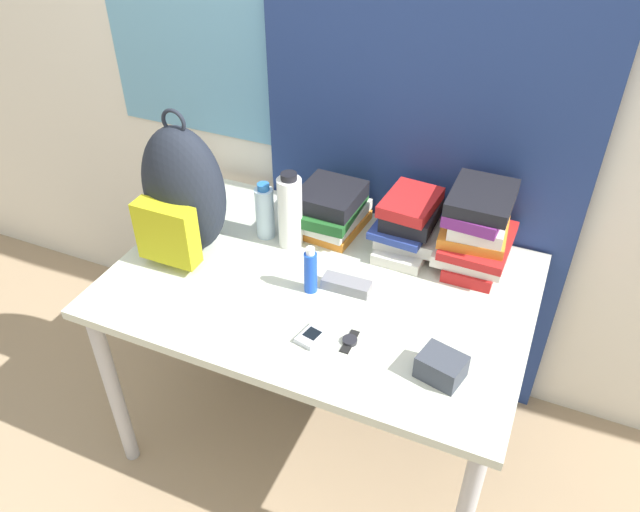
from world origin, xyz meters
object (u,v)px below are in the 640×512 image
object	(u,v)px
book_stack_right	(477,230)
cell_phone	(312,336)
wristwatch	(350,341)
sports_bottle	(290,211)
water_bottle	(265,212)
camera_pouch	(441,367)
book_stack_left	(332,209)
sunglasses_case	(346,285)
backpack	(182,195)
book_stack_center	(409,224)
sunscreen_bottle	(311,271)

from	to	relation	value
book_stack_right	cell_phone	size ratio (longest dim) A/B	2.80
cell_phone	wristwatch	world-z (taller)	cell_phone
sports_bottle	wristwatch	distance (m)	0.52
water_bottle	book_stack_right	bearing A→B (deg)	10.74
book_stack_right	sports_bottle	xyz separation A→B (m)	(-0.58, -0.14, 0.00)
camera_pouch	book_stack_left	bearing A→B (deg)	135.59
sports_bottle	sunglasses_case	world-z (taller)	sports_bottle
backpack	wristwatch	size ratio (longest dim) A/B	5.31
water_bottle	cell_phone	bearing A→B (deg)	-48.30
cell_phone	sunglasses_case	world-z (taller)	sunglasses_case
sunglasses_case	book_stack_left	bearing A→B (deg)	120.52
book_stack_center	sports_bottle	world-z (taller)	sports_bottle
camera_pouch	wristwatch	bearing A→B (deg)	175.52
book_stack_right	water_bottle	world-z (taller)	book_stack_right
book_stack_center	book_stack_right	bearing A→B (deg)	-0.11
water_bottle	camera_pouch	xyz separation A→B (m)	(0.71, -0.39, -0.06)
book_stack_right	wristwatch	bearing A→B (deg)	-114.89
sunglasses_case	cell_phone	bearing A→B (deg)	-92.62
sports_bottle	camera_pouch	bearing A→B (deg)	-31.48
backpack	book_stack_right	size ratio (longest dim) A/B	1.73
sunscreen_bottle	camera_pouch	size ratio (longest dim) A/B	1.20
cell_phone	camera_pouch	bearing A→B (deg)	0.87
cell_phone	wristwatch	xyz separation A→B (m)	(0.10, 0.03, -0.00)
sunscreen_bottle	sunglasses_case	bearing A→B (deg)	24.84
sports_bottle	cell_phone	world-z (taller)	sports_bottle
sunglasses_case	camera_pouch	bearing A→B (deg)	-32.68
book_stack_center	book_stack_right	distance (m)	0.22
backpack	water_bottle	bearing A→B (deg)	41.31
sunscreen_bottle	wristwatch	size ratio (longest dim) A/B	1.72
backpack	camera_pouch	xyz separation A→B (m)	(0.91, -0.21, -0.18)
book_stack_left	sunglasses_case	size ratio (longest dim) A/B	1.89
cell_phone	camera_pouch	xyz separation A→B (m)	(0.36, 0.01, 0.03)
camera_pouch	sunscreen_bottle	bearing A→B (deg)	158.22
backpack	wristwatch	world-z (taller)	backpack
backpack	camera_pouch	world-z (taller)	backpack
water_bottle	book_stack_left	bearing A→B (deg)	33.13
sports_bottle	water_bottle	bearing A→B (deg)	174.45
backpack	sunglasses_case	bearing A→B (deg)	1.32
backpack	water_bottle	size ratio (longest dim) A/B	2.43
wristwatch	backpack	bearing A→B (deg)	163.30
sunscreen_bottle	backpack	bearing A→B (deg)	175.83
book_stack_center	camera_pouch	world-z (taller)	book_stack_center
book_stack_left	camera_pouch	size ratio (longest dim) A/B	2.15
book_stack_left	cell_phone	bearing A→B (deg)	-73.13
book_stack_center	water_bottle	xyz separation A→B (m)	(-0.46, -0.13, 0.00)
book_stack_center	sunglasses_case	bearing A→B (deg)	-109.97
water_bottle	cell_phone	size ratio (longest dim) A/B	1.99
backpack	water_bottle	world-z (taller)	backpack
water_bottle	sunscreen_bottle	distance (m)	0.33
book_stack_right	sunglasses_case	distance (m)	0.44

